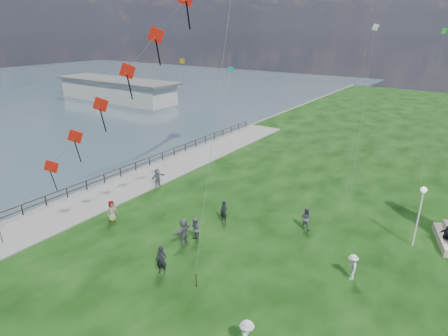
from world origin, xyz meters
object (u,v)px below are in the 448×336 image
Objects in this scene: pier_pavilion at (116,89)px; person_6 at (224,212)px; lamppost at (421,204)px; person_0 at (162,260)px; person_10 at (112,211)px; person_5 at (158,178)px; person_7 at (306,218)px; person_9 at (446,236)px; person_8 at (352,267)px; person_11 at (184,231)px; person_1 at (195,230)px.

pier_pavilion is 58.71m from person_6.
lamppost reaches higher than pier_pavilion.
person_10 is at bearing 140.67° from person_0.
person_0 is 7.47m from person_6.
person_5 is 14.59m from person_7.
person_10 is (1.80, -6.87, -0.01)m from person_5.
person_6 reaches higher than person_9.
person_8 is (10.24, -1.48, -0.04)m from person_6.
lamppost is 13.64m from person_6.
person_5 is (-9.53, 9.55, -0.07)m from person_0.
person_6 is at bearing 169.58° from person_11.
person_5 is at bearing 28.20° from person_10.
person_5 is at bearing -122.79° from person_8.
pier_pavilion is at bearing 121.69° from person_0.
person_5 is 0.99× the size of person_6.
lamppost is at bearing 25.66° from person_6.
pier_pavilion reaches higher than person_5.
person_9 is at bearing -50.37° from person_10.
person_5 is at bearing 172.57° from person_6.
person_11 is (-0.53, -4.11, 0.08)m from person_6.
person_10 is 0.90× the size of person_11.
person_0 is 1.09× the size of person_10.
lamppost is 2.64× the size of person_8.
lamppost is 15.19m from person_1.
lamppost is 2.35× the size of person_0.
person_6 is at bearing -160.08° from lamppost.
person_8 is 8.40m from person_9.
lamppost is 2.51× the size of person_7.
person_1 is 1.03× the size of person_6.
lamppost is at bearing 24.66° from person_0.
person_5 is at bearing 114.75° from person_0.
person_6 is 6.19m from person_7.
person_9 is (13.84, 13.26, -0.17)m from person_0.
pier_pavilion is at bearing 62.68° from person_10.
lamppost is at bearing -76.44° from person_5.
person_5 is at bearing -158.79° from person_9.
person_5 is 23.67m from person_9.
person_11 reaches higher than person_10.
person_1 is at bearing -135.15° from person_9.
person_5 is at bearing -173.45° from lamppost.
lamppost is 6.93m from person_8.
pier_pavilion is 50.12m from person_5.
lamppost reaches higher than person_10.
lamppost is 7.65m from person_7.
person_6 is at bearing -120.47° from person_8.
person_0 is 11.25m from person_7.
person_10 is at bearing -136.37° from person_1.
pier_pavilion is 17.46× the size of person_10.
person_0 is at bearing -95.61° from person_10.
lamppost is 2.88× the size of person_9.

